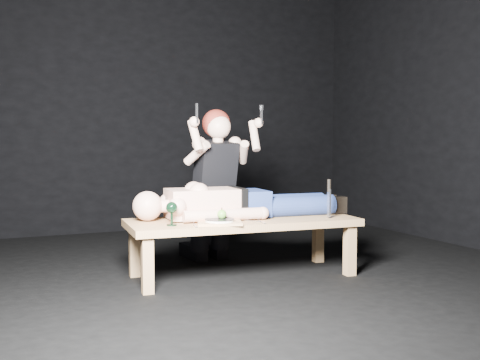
{
  "coord_description": "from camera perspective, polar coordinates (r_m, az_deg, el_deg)",
  "views": [
    {
      "loc": [
        -1.89,
        -4.14,
        1.06
      ],
      "look_at": [
        -0.04,
        -0.05,
        0.75
      ],
      "focal_mm": 43.05,
      "sensor_mm": 36.0,
      "label": 1
    }
  ],
  "objects": [
    {
      "name": "ground",
      "position": [
        4.67,
        0.24,
        -9.16
      ],
      "size": [
        5.0,
        5.0,
        0.0
      ],
      "primitive_type": "plane",
      "color": "black",
      "rests_on": "ground"
    },
    {
      "name": "serving_tray",
      "position": [
        4.2,
        -2.03,
        -4.26
      ],
      "size": [
        0.38,
        0.32,
        0.02
      ],
      "primitive_type": "cube",
      "rotation": [
        0.0,
        0.0,
        -0.33
      ],
      "color": "tan",
      "rests_on": "table"
    },
    {
      "name": "back_wall",
      "position": [
        6.92,
        -8.48,
        7.58
      ],
      "size": [
        5.0,
        0.0,
        5.0
      ],
      "primitive_type": "plane",
      "rotation": [
        1.57,
        0.0,
        0.0
      ],
      "color": "black",
      "rests_on": "ground"
    },
    {
      "name": "plate",
      "position": [
        4.2,
        -2.03,
        -4.02
      ],
      "size": [
        0.27,
        0.27,
        0.02
      ],
      "primitive_type": "cylinder",
      "rotation": [
        0.0,
        0.0,
        -0.33
      ],
      "color": "white",
      "rests_on": "serving_tray"
    },
    {
      "name": "apple",
      "position": [
        4.21,
        -1.81,
        -3.42
      ],
      "size": [
        0.07,
        0.07,
        0.07
      ],
      "primitive_type": "sphere",
      "color": "green",
      "rests_on": "plate"
    },
    {
      "name": "carving_knife",
      "position": [
        4.55,
        8.81,
        -1.85
      ],
      "size": [
        0.04,
        0.05,
        0.31
      ],
      "primitive_type": null,
      "rotation": [
        0.0,
        0.0,
        -0.08
      ],
      "color": "#B2B2B7",
      "rests_on": "table"
    },
    {
      "name": "fork_flat",
      "position": [
        4.13,
        -4.48,
        -4.51
      ],
      "size": [
        0.06,
        0.19,
        0.01
      ],
      "primitive_type": "cube",
      "rotation": [
        0.0,
        0.0,
        -0.22
      ],
      "color": "#B2B2B7",
      "rests_on": "table"
    },
    {
      "name": "lying_man",
      "position": [
        4.59,
        0.47,
        -1.88
      ],
      "size": [
        1.97,
        0.74,
        0.29
      ],
      "primitive_type": null,
      "rotation": [
        0.0,
        0.0,
        -0.08
      ],
      "color": "beige",
      "rests_on": "table"
    },
    {
      "name": "kneeling_woman",
      "position": [
        5.01,
        -2.86,
        -0.39
      ],
      "size": [
        0.78,
        0.86,
        1.36
      ],
      "primitive_type": null,
      "rotation": [
        0.0,
        0.0,
        0.08
      ],
      "color": "black",
      "rests_on": "ground"
    },
    {
      "name": "table",
      "position": [
        4.52,
        0.26,
        -6.7
      ],
      "size": [
        1.82,
        0.8,
        0.45
      ],
      "primitive_type": "cube",
      "rotation": [
        0.0,
        0.0,
        -0.08
      ],
      "color": "#A47E4F",
      "rests_on": "ground"
    },
    {
      "name": "spoon_flat",
      "position": [
        4.36,
        0.84,
        -4.05
      ],
      "size": [
        0.12,
        0.17,
        0.01
      ],
      "primitive_type": "cube",
      "rotation": [
        0.0,
        0.0,
        0.57
      ],
      "color": "#B2B2B7",
      "rests_on": "table"
    },
    {
      "name": "goblet",
      "position": [
        4.15,
        -6.78,
        -3.34
      ],
      "size": [
        0.09,
        0.09,
        0.17
      ],
      "primitive_type": null,
      "rotation": [
        0.0,
        0.0,
        -0.08
      ],
      "color": "black",
      "rests_on": "table"
    },
    {
      "name": "knife_flat",
      "position": [
        4.3,
        2.15,
        -4.16
      ],
      "size": [
        0.05,
        0.19,
        0.01
      ],
      "primitive_type": "cube",
      "rotation": [
        0.0,
        0.0,
        -0.19
      ],
      "color": "#B2B2B7",
      "rests_on": "table"
    }
  ]
}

